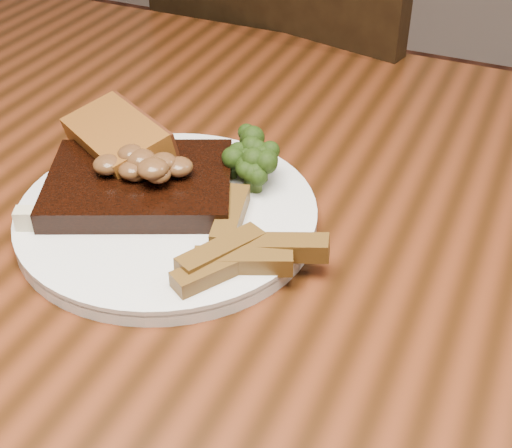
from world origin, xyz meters
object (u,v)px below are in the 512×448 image
Objects in this scene: dining_table at (259,321)px; chair_far at (306,135)px; steak at (140,186)px; garlic_bread at (119,155)px; potato_wedges at (234,231)px; plate at (168,217)px.

chair_far is (-0.17, 0.59, -0.15)m from dining_table.
steak is (0.05, -0.59, 0.26)m from chair_far.
potato_wedges is (0.15, -0.06, -0.00)m from garlic_bread.
garlic_bread is at bearing 157.43° from potato_wedges.
chair_far is 0.65m from plate.
plate is 0.04m from steak.
steak is 1.48× the size of garlic_bread.
plate reaches higher than dining_table.
garlic_bread is at bearing 149.14° from plate.
dining_table is at bearing 119.52° from chair_far.
steak is at bearing 108.45° from chair_far.
potato_wedges is (-0.01, -0.02, 0.12)m from dining_table.
chair_far is 5.69× the size of steak.
potato_wedges is at bearing -123.38° from dining_table.
chair_far is at bearing 106.23° from dining_table.
potato_wedges is at bearing 6.37° from garlic_bread.
steak is 0.06m from garlic_bread.
potato_wedges is (0.16, -0.62, 0.26)m from chair_far.
dining_table is 9.81× the size of steak.
garlic_bread is 1.10× the size of potato_wedges.
garlic_bread is (-0.17, 0.04, 0.12)m from dining_table.
potato_wedges is at bearing -38.33° from steak.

